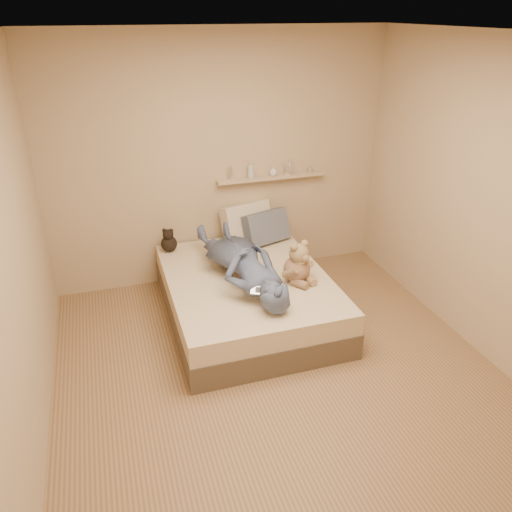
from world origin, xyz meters
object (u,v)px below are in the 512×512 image
object	(u,v)px
person	(242,262)
bed	(247,297)
pillow_grey	(266,227)
teddy_bear	(298,265)
pillow_cream	(247,222)
dark_plush	(169,241)
wall_shelf	(271,177)
game_console	(261,291)

from	to	relation	value
person	bed	bearing A→B (deg)	-154.89
person	pillow_grey	bearing A→B (deg)	-131.49
teddy_bear	person	size ratio (longest dim) A/B	0.27
pillow_cream	dark_plush	bearing A→B (deg)	-176.20
teddy_bear	wall_shelf	world-z (taller)	wall_shelf
game_console	wall_shelf	world-z (taller)	wall_shelf
dark_plush	person	distance (m)	0.99
bed	pillow_cream	xyz separation A→B (m)	(0.25, 0.83, 0.43)
person	dark_plush	bearing A→B (deg)	-63.38
bed	pillow_cream	world-z (taller)	pillow_cream
bed	teddy_bear	world-z (taller)	teddy_bear
bed	pillow_grey	size ratio (longest dim) A/B	3.80
pillow_cream	person	xyz separation A→B (m)	(-0.31, -0.87, -0.02)
person	pillow_cream	bearing A→B (deg)	-117.45
dark_plush	wall_shelf	size ratio (longest dim) A/B	0.22
teddy_bear	pillow_cream	world-z (taller)	pillow_cream
pillow_grey	person	world-z (taller)	person
teddy_bear	pillow_grey	distance (m)	0.93
game_console	dark_plush	size ratio (longest dim) A/B	0.71
dark_plush	pillow_grey	xyz separation A→B (m)	(1.04, -0.08, 0.06)
dark_plush	pillow_grey	size ratio (longest dim) A/B	0.52
person	wall_shelf	world-z (taller)	wall_shelf
teddy_bear	dark_plush	distance (m)	1.45
dark_plush	pillow_cream	xyz separation A→B (m)	(0.87, 0.06, 0.09)
bed	game_console	size ratio (longest dim) A/B	10.33
teddy_bear	pillow_grey	bearing A→B (deg)	89.78
bed	dark_plush	size ratio (longest dim) A/B	7.29
bed	wall_shelf	size ratio (longest dim) A/B	1.58
game_console	teddy_bear	bearing A→B (deg)	33.26
game_console	dark_plush	bearing A→B (deg)	113.83
game_console	pillow_grey	world-z (taller)	pillow_grey
game_console	teddy_bear	xyz separation A→B (m)	(0.46, 0.30, 0.02)
game_console	person	bearing A→B (deg)	92.24
teddy_bear	bed	bearing A→B (deg)	150.78
pillow_grey	bed	bearing A→B (deg)	-121.57
bed	dark_plush	xyz separation A→B (m)	(-0.62, 0.77, 0.34)
person	wall_shelf	size ratio (longest dim) A/B	1.26
game_console	pillow_cream	xyz separation A→B (m)	(0.29, 1.37, 0.05)
bed	pillow_cream	size ratio (longest dim) A/B	3.45
pillow_cream	wall_shelf	xyz separation A→B (m)	(0.30, 0.08, 0.45)
bed	wall_shelf	bearing A→B (deg)	58.82
pillow_cream	wall_shelf	size ratio (longest dim) A/B	0.46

